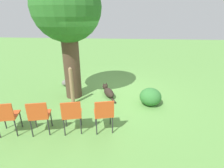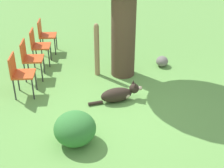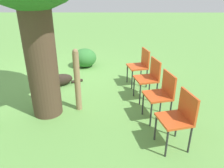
# 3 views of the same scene
# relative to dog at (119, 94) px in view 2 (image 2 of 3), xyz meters

# --- Properties ---
(ground_plane) EXTENTS (30.00, 30.00, 0.00)m
(ground_plane) POSITION_rel_dog_xyz_m (0.02, -0.14, -0.15)
(ground_plane) COLOR #609947
(dog) EXTENTS (1.01, 0.59, 0.39)m
(dog) POSITION_rel_dog_xyz_m (0.00, 0.00, 0.00)
(dog) COLOR #2D231C
(dog) RESTS_ON ground_plane
(fence_post) EXTENTS (0.11, 0.11, 1.22)m
(fence_post) POSITION_rel_dog_xyz_m (-0.67, 1.06, 0.46)
(fence_post) COLOR #937551
(fence_post) RESTS_ON ground_plane
(red_chair_0) EXTENTS (0.51, 0.53, 0.87)m
(red_chair_0) POSITION_rel_dog_xyz_m (-1.99, -0.11, 0.37)
(red_chair_0) COLOR #D14C1E
(red_chair_0) RESTS_ON ground_plane
(red_chair_1) EXTENTS (0.51, 0.53, 0.87)m
(red_chair_1) POSITION_rel_dog_xyz_m (-2.09, 0.63, 0.37)
(red_chair_1) COLOR #D14C1E
(red_chair_1) RESTS_ON ground_plane
(red_chair_2) EXTENTS (0.51, 0.53, 0.87)m
(red_chair_2) POSITION_rel_dog_xyz_m (-2.19, 1.37, 0.37)
(red_chair_2) COLOR #D14C1E
(red_chair_2) RESTS_ON ground_plane
(red_chair_3) EXTENTS (0.51, 0.53, 0.87)m
(red_chair_3) POSITION_rel_dog_xyz_m (-2.29, 2.11, 0.37)
(red_chair_3) COLOR #D14C1E
(red_chair_3) RESTS_ON ground_plane
(garden_rock) EXTENTS (0.29, 0.34, 0.25)m
(garden_rock) POSITION_rel_dog_xyz_m (0.78, 1.77, -0.03)
(garden_rock) COLOR slate
(garden_rock) RESTS_ON ground_plane
(low_shrub) EXTENTS (0.68, 0.68, 0.54)m
(low_shrub) POSITION_rel_dog_xyz_m (-0.51, -1.39, 0.12)
(low_shrub) COLOR #337533
(low_shrub) RESTS_ON ground_plane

